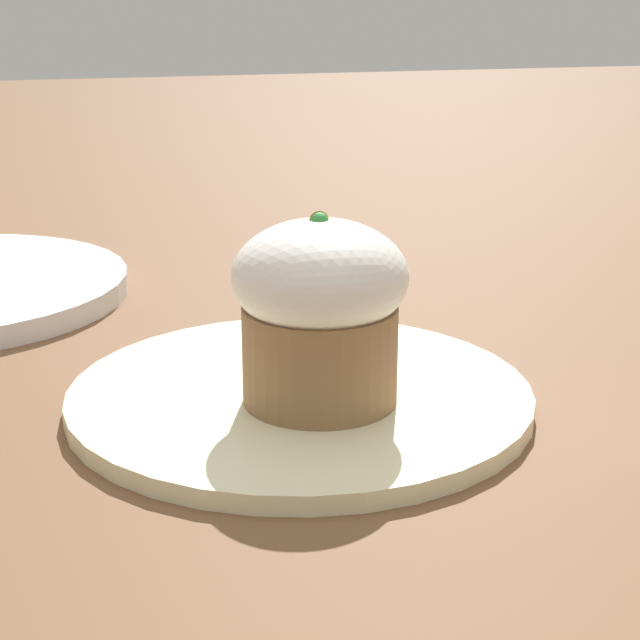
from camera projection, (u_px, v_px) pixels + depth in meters
name	position (u px, v px, depth m)	size (l,w,h in m)	color
ground_plane	(300.00, 406.00, 0.60)	(4.00, 4.00, 0.00)	brown
dessert_plate	(300.00, 397.00, 0.60)	(0.26, 0.26, 0.01)	beige
carrot_cake	(320.00, 309.00, 0.57)	(0.09, 0.09, 0.11)	olive
spoon	(309.00, 373.00, 0.62)	(0.13, 0.05, 0.01)	#B7B7BC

